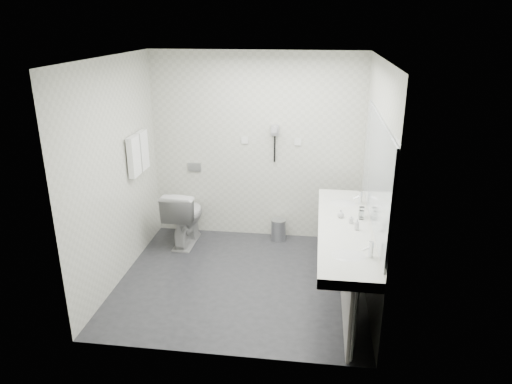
# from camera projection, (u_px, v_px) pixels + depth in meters

# --- Properties ---
(floor) EXTENTS (2.80, 2.80, 0.00)m
(floor) POSITION_uv_depth(u_px,v_px,m) (242.00, 281.00, 5.50)
(floor) COLOR #26262A
(floor) RESTS_ON ground
(ceiling) EXTENTS (2.80, 2.80, 0.00)m
(ceiling) POSITION_uv_depth(u_px,v_px,m) (239.00, 58.00, 4.63)
(ceiling) COLOR silver
(ceiling) RESTS_ON wall_back
(wall_back) EXTENTS (2.80, 0.00, 2.80)m
(wall_back) POSITION_uv_depth(u_px,v_px,m) (256.00, 148.00, 6.27)
(wall_back) COLOR beige
(wall_back) RESTS_ON floor
(wall_front) EXTENTS (2.80, 0.00, 2.80)m
(wall_front) POSITION_uv_depth(u_px,v_px,m) (214.00, 229.00, 3.85)
(wall_front) COLOR beige
(wall_front) RESTS_ON floor
(wall_left) EXTENTS (0.00, 2.60, 2.60)m
(wall_left) POSITION_uv_depth(u_px,v_px,m) (116.00, 173.00, 5.24)
(wall_left) COLOR beige
(wall_left) RESTS_ON floor
(wall_right) EXTENTS (0.00, 2.60, 2.60)m
(wall_right) POSITION_uv_depth(u_px,v_px,m) (374.00, 184.00, 4.89)
(wall_right) COLOR beige
(wall_right) RESTS_ON floor
(vanity_counter) EXTENTS (0.55, 2.20, 0.10)m
(vanity_counter) POSITION_uv_depth(u_px,v_px,m) (345.00, 230.00, 4.89)
(vanity_counter) COLOR silver
(vanity_counter) RESTS_ON floor
(vanity_panel) EXTENTS (0.03, 2.15, 0.75)m
(vanity_panel) POSITION_uv_depth(u_px,v_px,m) (345.00, 267.00, 5.04)
(vanity_panel) COLOR gray
(vanity_panel) RESTS_ON floor
(vanity_post_near) EXTENTS (0.06, 0.06, 0.75)m
(vanity_post_near) POSITION_uv_depth(u_px,v_px,m) (353.00, 326.00, 4.07)
(vanity_post_near) COLOR silver
(vanity_post_near) RESTS_ON floor
(vanity_post_far) EXTENTS (0.06, 0.06, 0.75)m
(vanity_post_far) POSITION_uv_depth(u_px,v_px,m) (344.00, 227.00, 6.00)
(vanity_post_far) COLOR silver
(vanity_post_far) RESTS_ON floor
(mirror) EXTENTS (0.02, 2.20, 1.05)m
(mirror) POSITION_uv_depth(u_px,v_px,m) (376.00, 172.00, 4.64)
(mirror) COLOR #B2BCC6
(mirror) RESTS_ON wall_right
(basin_near) EXTENTS (0.40, 0.31, 0.05)m
(basin_near) POSITION_uv_depth(u_px,v_px,m) (348.00, 257.00, 4.28)
(basin_near) COLOR silver
(basin_near) RESTS_ON vanity_counter
(basin_far) EXTENTS (0.40, 0.31, 0.05)m
(basin_far) POSITION_uv_depth(u_px,v_px,m) (343.00, 204.00, 5.49)
(basin_far) COLOR silver
(basin_far) RESTS_ON vanity_counter
(faucet_near) EXTENTS (0.04, 0.04, 0.15)m
(faucet_near) POSITION_uv_depth(u_px,v_px,m) (371.00, 249.00, 4.22)
(faucet_near) COLOR silver
(faucet_near) RESTS_ON vanity_counter
(faucet_far) EXTENTS (0.04, 0.04, 0.15)m
(faucet_far) POSITION_uv_depth(u_px,v_px,m) (360.00, 198.00, 5.43)
(faucet_far) COLOR silver
(faucet_far) RESTS_ON vanity_counter
(soap_bottle_a) EXTENTS (0.05, 0.05, 0.09)m
(soap_bottle_a) POSITION_uv_depth(u_px,v_px,m) (351.00, 219.00, 4.93)
(soap_bottle_a) COLOR silver
(soap_bottle_a) RESTS_ON vanity_counter
(soap_bottle_b) EXTENTS (0.08, 0.08, 0.09)m
(soap_bottle_b) POSITION_uv_depth(u_px,v_px,m) (341.00, 214.00, 5.07)
(soap_bottle_b) COLOR silver
(soap_bottle_b) RESTS_ON vanity_counter
(soap_bottle_c) EXTENTS (0.06, 0.06, 0.13)m
(soap_bottle_c) POSITION_uv_depth(u_px,v_px,m) (357.00, 224.00, 4.77)
(soap_bottle_c) COLOR silver
(soap_bottle_c) RESTS_ON vanity_counter
(glass_left) EXTENTS (0.07, 0.07, 0.10)m
(glass_left) POSITION_uv_depth(u_px,v_px,m) (361.00, 215.00, 5.03)
(glass_left) COLOR silver
(glass_left) RESTS_ON vanity_counter
(glass_right) EXTENTS (0.07, 0.07, 0.11)m
(glass_right) POSITION_uv_depth(u_px,v_px,m) (362.00, 212.00, 5.10)
(glass_right) COLOR silver
(glass_right) RESTS_ON vanity_counter
(toilet) EXTENTS (0.45, 0.77, 0.77)m
(toilet) POSITION_uv_depth(u_px,v_px,m) (185.00, 216.00, 6.31)
(toilet) COLOR silver
(toilet) RESTS_ON floor
(flush_plate) EXTENTS (0.18, 0.02, 0.12)m
(flush_plate) POSITION_uv_depth(u_px,v_px,m) (195.00, 167.00, 6.47)
(flush_plate) COLOR #B2B5BA
(flush_plate) RESTS_ON wall_back
(pedal_bin) EXTENTS (0.21, 0.21, 0.29)m
(pedal_bin) POSITION_uv_depth(u_px,v_px,m) (278.00, 230.00, 6.46)
(pedal_bin) COLOR #B2B5BA
(pedal_bin) RESTS_ON floor
(bin_lid) EXTENTS (0.20, 0.20, 0.02)m
(bin_lid) POSITION_uv_depth(u_px,v_px,m) (279.00, 220.00, 6.41)
(bin_lid) COLOR #B2B5BA
(bin_lid) RESTS_ON pedal_bin
(towel_rail) EXTENTS (0.02, 0.62, 0.02)m
(towel_rail) POSITION_uv_depth(u_px,v_px,m) (136.00, 136.00, 5.64)
(towel_rail) COLOR silver
(towel_rail) RESTS_ON wall_left
(towel_near) EXTENTS (0.07, 0.24, 0.48)m
(towel_near) POSITION_uv_depth(u_px,v_px,m) (134.00, 157.00, 5.58)
(towel_near) COLOR white
(towel_near) RESTS_ON towel_rail
(towel_far) EXTENTS (0.07, 0.24, 0.48)m
(towel_far) POSITION_uv_depth(u_px,v_px,m) (142.00, 150.00, 5.84)
(towel_far) COLOR white
(towel_far) RESTS_ON towel_rail
(dryer_cradle) EXTENTS (0.10, 0.04, 0.14)m
(dryer_cradle) POSITION_uv_depth(u_px,v_px,m) (275.00, 130.00, 6.13)
(dryer_cradle) COLOR #9C9CA1
(dryer_cradle) RESTS_ON wall_back
(dryer_barrel) EXTENTS (0.08, 0.14, 0.08)m
(dryer_barrel) POSITION_uv_depth(u_px,v_px,m) (275.00, 129.00, 6.05)
(dryer_barrel) COLOR #9C9CA1
(dryer_barrel) RESTS_ON dryer_cradle
(dryer_cord) EXTENTS (0.02, 0.02, 0.35)m
(dryer_cord) POSITION_uv_depth(u_px,v_px,m) (275.00, 149.00, 6.20)
(dryer_cord) COLOR black
(dryer_cord) RESTS_ON dryer_cradle
(switch_plate_a) EXTENTS (0.09, 0.02, 0.09)m
(switch_plate_a) POSITION_uv_depth(u_px,v_px,m) (245.00, 140.00, 6.25)
(switch_plate_a) COLOR silver
(switch_plate_a) RESTS_ON wall_back
(switch_plate_b) EXTENTS (0.09, 0.02, 0.09)m
(switch_plate_b) POSITION_uv_depth(u_px,v_px,m) (298.00, 142.00, 6.16)
(switch_plate_b) COLOR silver
(switch_plate_b) RESTS_ON wall_back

